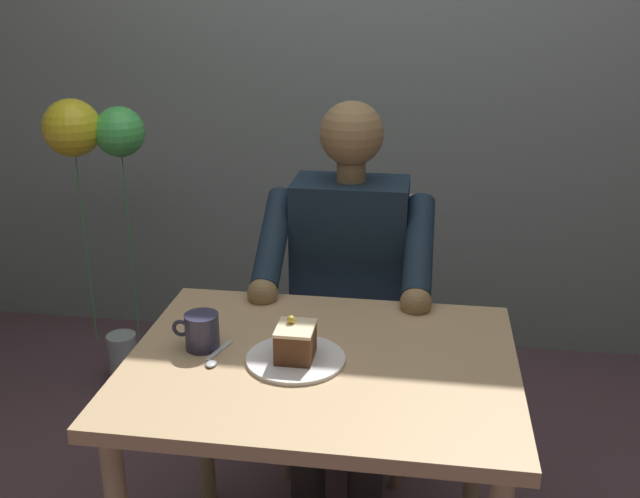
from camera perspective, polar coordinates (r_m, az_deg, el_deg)
name	(u,v)px	position (r m, az deg, el deg)	size (l,w,h in m)	color
cafe_rear_panel	(379,1)	(3.16, 4.60, 18.72)	(6.40, 0.12, 3.00)	gray
dining_table	(321,392)	(1.85, 0.09, -11.11)	(0.95, 0.74, 0.71)	tan
chair	(352,315)	(2.54, 2.50, -5.14)	(0.42, 0.42, 0.90)	tan
seated_person	(347,294)	(2.32, 2.10, -3.56)	(0.53, 0.58, 1.24)	#18283A
dessert_plate	(296,359)	(1.80, -1.91, -8.57)	(0.24, 0.24, 0.01)	white
cake_slice	(295,342)	(1.77, -1.93, -7.24)	(0.09, 0.11, 0.10)	#57311C
coffee_cup	(201,331)	(1.86, -9.23, -6.30)	(0.12, 0.09, 0.09)	#2F2D49
dessert_spoon	(215,358)	(1.82, -8.19, -8.38)	(0.04, 0.14, 0.01)	silver
balloon_display	(97,172)	(2.86, -16.98, 5.77)	(0.36, 0.25, 1.18)	#B2C1C6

